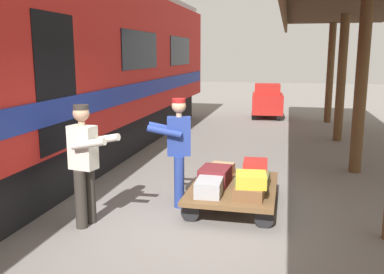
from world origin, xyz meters
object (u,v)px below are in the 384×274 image
(suitcase_yellow_case, at_px, (251,180))
(suitcase_olive_duffel, at_px, (253,181))
(suitcase_brown_leather, at_px, (250,192))
(porter_by_door, at_px, (85,161))
(suitcase_gray_aluminum, at_px, (209,187))
(luggage_cart, at_px, (233,189))
(suitcase_tan_vintage, at_px, (220,170))
(suitcase_red_plastic, at_px, (255,169))
(baggage_tug, at_px, (267,101))
(porter_in_overalls, at_px, (178,148))
(suitcase_maroon_trunk, at_px, (215,176))

(suitcase_yellow_case, bearing_deg, suitcase_olive_duffel, -88.49)
(suitcase_brown_leather, height_order, porter_by_door, porter_by_door)
(suitcase_gray_aluminum, relative_size, suitcase_yellow_case, 1.18)
(luggage_cart, height_order, suitcase_gray_aluminum, suitcase_gray_aluminum)
(suitcase_gray_aluminum, bearing_deg, suitcase_tan_vintage, -90.00)
(suitcase_red_plastic, bearing_deg, baggage_tug, -88.39)
(suitcase_olive_duffel, bearing_deg, porter_in_overalls, 6.24)
(suitcase_tan_vintage, height_order, baggage_tug, baggage_tug)
(luggage_cart, relative_size, suitcase_brown_leather, 3.88)
(suitcase_gray_aluminum, distance_m, suitcase_olive_duffel, 0.78)
(suitcase_tan_vintage, xyz_separation_m, suitcase_gray_aluminum, (0.00, 1.02, 0.02))
(suitcase_red_plastic, bearing_deg, suitcase_maroon_trunk, 40.87)
(suitcase_yellow_case, relative_size, baggage_tug, 0.24)
(luggage_cart, relative_size, porter_in_overalls, 1.09)
(suitcase_yellow_case, relative_size, porter_by_door, 0.25)
(suitcase_red_plastic, relative_size, suitcase_brown_leather, 1.03)
(porter_in_overalls, height_order, baggage_tug, porter_in_overalls)
(suitcase_gray_aluminum, relative_size, suitcase_brown_leather, 1.05)
(suitcase_gray_aluminum, xyz_separation_m, suitcase_brown_leather, (-0.59, 0.00, -0.03))
(suitcase_maroon_trunk, distance_m, suitcase_olive_duffel, 0.59)
(baggage_tug, bearing_deg, porter_by_door, 79.72)
(suitcase_tan_vintage, bearing_deg, suitcase_yellow_case, 120.89)
(luggage_cart, relative_size, suitcase_olive_duffel, 3.31)
(suitcase_tan_vintage, bearing_deg, porter_in_overalls, 48.23)
(luggage_cart, xyz_separation_m, suitcase_yellow_case, (-0.31, 0.50, 0.32))
(suitcase_red_plastic, relative_size, baggage_tug, 0.28)
(suitcase_gray_aluminum, height_order, porter_by_door, porter_by_door)
(suitcase_red_plastic, relative_size, suitcase_maroon_trunk, 0.94)
(luggage_cart, xyz_separation_m, suitcase_gray_aluminum, (0.30, 0.51, 0.16))
(suitcase_maroon_trunk, xyz_separation_m, baggage_tug, (-0.34, -9.53, 0.15))
(suitcase_gray_aluminum, bearing_deg, porter_by_door, 23.08)
(baggage_tug, bearing_deg, suitcase_gray_aluminum, 88.07)
(baggage_tug, bearing_deg, suitcase_yellow_case, 91.52)
(suitcase_red_plastic, distance_m, suitcase_maroon_trunk, 0.78)
(suitcase_tan_vintage, bearing_deg, luggage_cart, 120.02)
(luggage_cart, distance_m, suitcase_yellow_case, 0.67)
(suitcase_gray_aluminum, xyz_separation_m, suitcase_olive_duffel, (-0.59, -0.51, -0.02))
(suitcase_brown_leather, xyz_separation_m, porter_in_overalls, (1.16, -0.38, 0.50))
(suitcase_gray_aluminum, relative_size, porter_by_door, 0.30)
(suitcase_brown_leather, height_order, suitcase_yellow_case, suitcase_yellow_case)
(suitcase_yellow_case, xyz_separation_m, porter_by_door, (2.21, 0.70, 0.32))
(luggage_cart, bearing_deg, suitcase_red_plastic, -120.02)
(luggage_cart, relative_size, suitcase_maroon_trunk, 3.55)
(suitcase_maroon_trunk, xyz_separation_m, suitcase_olive_duffel, (-0.59, 0.00, -0.04))
(suitcase_maroon_trunk, distance_m, porter_by_door, 2.05)
(suitcase_yellow_case, bearing_deg, luggage_cart, -58.25)
(suitcase_brown_leather, distance_m, porter_in_overalls, 1.32)
(suitcase_brown_leather, distance_m, suitcase_olive_duffel, 0.51)
(suitcase_red_plastic, xyz_separation_m, suitcase_brown_leather, (0.00, 1.02, -0.06))
(suitcase_maroon_trunk, bearing_deg, suitcase_yellow_case, 140.46)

